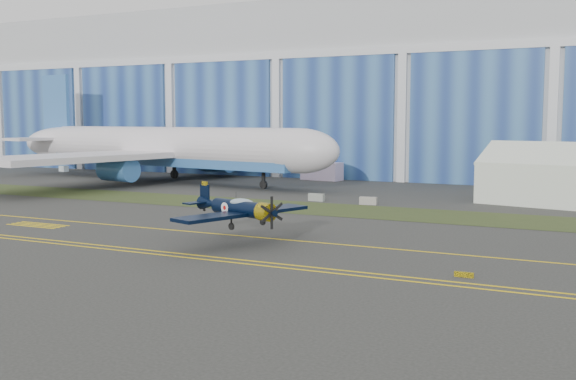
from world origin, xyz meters
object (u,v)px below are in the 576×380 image
at_px(jetliner, 166,104).
at_px(shipping_container, 322,171).
at_px(warbird, 238,208).
at_px(tug, 487,184).
at_px(tent, 556,173).

height_order(jetliner, shipping_container, jetliner).
height_order(warbird, tug, warbird).
bearing_deg(jetliner, warbird, -38.23).
relative_size(tent, shipping_container, 2.64).
bearing_deg(tent, shipping_container, 167.36).
distance_m(warbird, tent, 43.49).
bearing_deg(shipping_container, tent, -15.69).
bearing_deg(tent, warbird, -106.45).
bearing_deg(warbird, tent, 81.04).
distance_m(warbird, shipping_container, 57.44).
bearing_deg(jetliner, shipping_container, 42.02).
distance_m(jetliner, shipping_container, 27.21).
bearing_deg(warbird, jetliner, 151.15).
relative_size(jetliner, shipping_container, 11.90).
bearing_deg(tug, warbird, -96.10).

